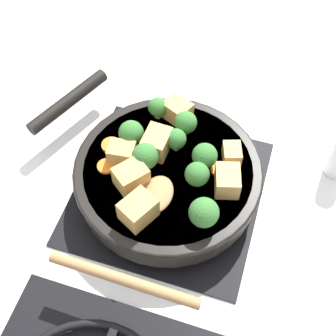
% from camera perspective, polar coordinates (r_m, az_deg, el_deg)
% --- Properties ---
extents(ground_plane, '(2.40, 2.40, 0.00)m').
position_cam_1_polar(ground_plane, '(0.81, 0.00, -2.99)').
color(ground_plane, white).
extents(front_burner_grate, '(0.31, 0.31, 0.03)m').
position_cam_1_polar(front_burner_grate, '(0.80, 0.00, -2.54)').
color(front_burner_grate, black).
rests_on(front_burner_grate, ground_plane).
extents(skillet_pan, '(0.41, 0.33, 0.05)m').
position_cam_1_polar(skillet_pan, '(0.76, -0.17, -0.76)').
color(skillet_pan, black).
rests_on(skillet_pan, front_burner_grate).
extents(wooden_spoon, '(0.22, 0.19, 0.02)m').
position_cam_1_polar(wooden_spoon, '(0.67, -3.59, -8.55)').
color(wooden_spoon, '#A87A4C').
rests_on(wooden_spoon, skillet_pan).
extents(tofu_cube_center_large, '(0.04, 0.04, 0.03)m').
position_cam_1_polar(tofu_cube_center_large, '(0.75, 7.78, 1.71)').
color(tofu_cube_center_large, tan).
rests_on(tofu_cube_center_large, skillet_pan).
extents(tofu_cube_near_handle, '(0.05, 0.05, 0.04)m').
position_cam_1_polar(tofu_cube_near_handle, '(0.79, 1.14, 7.02)').
color(tofu_cube_near_handle, tan).
rests_on(tofu_cube_near_handle, skillet_pan).
extents(tofu_cube_east_chunk, '(0.06, 0.06, 0.04)m').
position_cam_1_polar(tofu_cube_east_chunk, '(0.71, -4.53, -1.08)').
color(tofu_cube_east_chunk, tan).
rests_on(tofu_cube_east_chunk, skillet_pan).
extents(tofu_cube_west_chunk, '(0.04, 0.04, 0.03)m').
position_cam_1_polar(tofu_cube_west_chunk, '(0.74, -5.66, 1.81)').
color(tofu_cube_west_chunk, tan).
rests_on(tofu_cube_west_chunk, skillet_pan).
extents(tofu_cube_back_piece, '(0.04, 0.05, 0.04)m').
position_cam_1_polar(tofu_cube_back_piece, '(0.75, -1.38, 3.11)').
color(tofu_cube_back_piece, tan).
rests_on(tofu_cube_back_piece, skillet_pan).
extents(tofu_cube_front_piece, '(0.06, 0.06, 0.04)m').
position_cam_1_polar(tofu_cube_front_piece, '(0.68, -3.65, -5.12)').
color(tofu_cube_front_piece, tan).
rests_on(tofu_cube_front_piece, skillet_pan).
extents(tofu_cube_mid_small, '(0.05, 0.05, 0.04)m').
position_cam_1_polar(tofu_cube_mid_small, '(0.71, 7.25, -1.55)').
color(tofu_cube_mid_small, tan).
rests_on(tofu_cube_mid_small, skillet_pan).
extents(broccoli_floret_near_spoon, '(0.04, 0.04, 0.05)m').
position_cam_1_polar(broccoli_floret_near_spoon, '(0.73, 4.49, 1.48)').
color(broccoli_floret_near_spoon, '#709956').
rests_on(broccoli_floret_near_spoon, skillet_pan).
extents(broccoli_floret_center_top, '(0.04, 0.04, 0.05)m').
position_cam_1_polar(broccoli_floret_center_top, '(0.71, 3.57, -0.79)').
color(broccoli_floret_center_top, '#709956').
rests_on(broccoli_floret_center_top, skillet_pan).
extents(broccoli_floret_east_rim, '(0.04, 0.04, 0.04)m').
position_cam_1_polar(broccoli_floret_east_rim, '(0.77, 2.16, 5.55)').
color(broccoli_floret_east_rim, '#709956').
rests_on(broccoli_floret_east_rim, skillet_pan).
extents(broccoli_floret_west_rim, '(0.04, 0.04, 0.05)m').
position_cam_1_polar(broccoli_floret_west_rim, '(0.67, 4.40, -5.46)').
color(broccoli_floret_west_rim, '#709956').
rests_on(broccoli_floret_west_rim, skillet_pan).
extents(broccoli_floret_north_edge, '(0.04, 0.04, 0.05)m').
position_cam_1_polar(broccoli_floret_north_edge, '(0.75, -4.51, 4.27)').
color(broccoli_floret_north_edge, '#709956').
rests_on(broccoli_floret_north_edge, skillet_pan).
extents(broccoli_floret_south_cluster, '(0.03, 0.03, 0.04)m').
position_cam_1_polar(broccoli_floret_south_cluster, '(0.79, -1.26, 7.41)').
color(broccoli_floret_south_cluster, '#709956').
rests_on(broccoli_floret_south_cluster, skillet_pan).
extents(broccoli_floret_mid_floret, '(0.04, 0.04, 0.05)m').
position_cam_1_polar(broccoli_floret_mid_floret, '(0.72, -2.80, 1.42)').
color(broccoli_floret_mid_floret, '#709956').
rests_on(broccoli_floret_mid_floret, skillet_pan).
extents(broccoli_floret_small_inner, '(0.03, 0.03, 0.04)m').
position_cam_1_polar(broccoli_floret_small_inner, '(0.75, 0.80, 3.58)').
color(broccoli_floret_small_inner, '#709956').
rests_on(broccoli_floret_small_inner, skillet_pan).
extents(carrot_slice_orange_thin, '(0.03, 0.03, 0.01)m').
position_cam_1_polar(carrot_slice_orange_thin, '(0.77, -6.93, 2.78)').
color(carrot_slice_orange_thin, orange).
rests_on(carrot_slice_orange_thin, skillet_pan).
extents(carrot_slice_near_center, '(0.03, 0.03, 0.01)m').
position_cam_1_polar(carrot_slice_near_center, '(0.75, -7.57, 0.21)').
color(carrot_slice_near_center, orange).
rests_on(carrot_slice_near_center, skillet_pan).
extents(carrot_slice_edge_slice, '(0.03, 0.03, 0.01)m').
position_cam_1_polar(carrot_slice_edge_slice, '(0.74, 6.35, -0.21)').
color(carrot_slice_edge_slice, orange).
rests_on(carrot_slice_edge_slice, skillet_pan).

